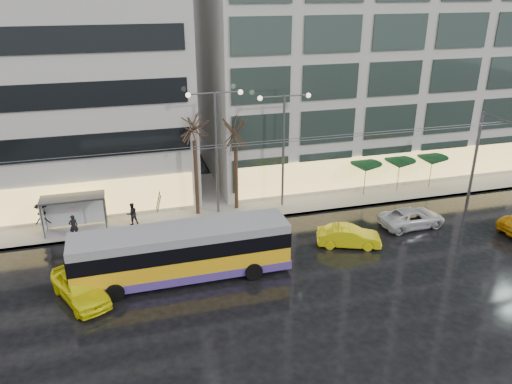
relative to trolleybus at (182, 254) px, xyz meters
name	(u,v)px	position (x,y,z in m)	size (l,w,h in m)	color
ground	(222,300)	(1.71, -2.77, -1.55)	(140.00, 140.00, 0.00)	black
sidewalk	(210,197)	(3.71, 11.23, -1.48)	(80.00, 10.00, 0.15)	gray
kerb	(223,223)	(3.71, 6.28, -1.48)	(80.00, 0.10, 0.15)	slate
building_right	(385,23)	(20.71, 16.23, 11.10)	(32.00, 14.00, 25.00)	beige
trolleybus	(182,254)	(0.00, 0.00, 0.00)	(12.41, 4.87, 5.74)	#F1B015
catenary	(210,175)	(2.71, 5.17, 2.70)	(42.24, 5.12, 7.00)	#595B60
bus_shelter	(68,206)	(-6.68, 7.92, 0.41)	(4.20, 1.60, 2.51)	#595B60
street_lamp_near	(216,136)	(3.71, 8.03, 4.44)	(3.96, 0.36, 9.03)	#595B60
street_lamp_far	(284,135)	(8.71, 8.03, 4.16)	(3.96, 0.36, 8.53)	#595B60
tree_a	(193,122)	(2.21, 8.23, 5.53)	(3.20, 3.20, 8.40)	black
tree_b	(235,128)	(5.21, 8.43, 4.85)	(3.20, 3.20, 7.70)	black
parasol_a	(366,167)	(15.71, 8.23, 0.89)	(2.50, 2.50, 2.65)	#595B60
parasol_b	(400,164)	(18.71, 8.23, 0.89)	(2.50, 2.50, 2.65)	#595B60
parasol_c	(432,161)	(21.71, 8.23, 0.89)	(2.50, 2.50, 2.65)	#595B60
taxi_a	(80,287)	(-5.68, -0.68, -0.76)	(1.88, 4.66, 1.59)	#FFF80D
taxi_b	(349,236)	(10.93, 0.96, -0.88)	(1.43, 4.11, 1.36)	yellow
sedan_silver	(412,218)	(16.46, 2.38, -0.90)	(2.17, 4.71, 1.31)	silver
pedestrian_a	(72,217)	(-6.38, 6.71, 0.05)	(1.20, 1.21, 2.19)	black
pedestrian_b	(132,214)	(-2.52, 7.67, -0.60)	(0.92, 0.81, 1.62)	black
pedestrian_c	(42,216)	(-8.44, 8.18, -0.29)	(1.05, 0.90, 2.11)	black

